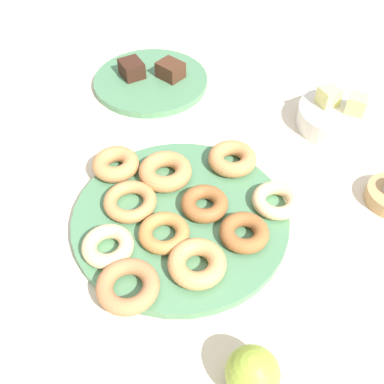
{
  "coord_description": "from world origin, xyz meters",
  "views": [
    {
      "loc": [
        0.31,
        -0.35,
        0.58
      ],
      "look_at": [
        0.0,
        0.03,
        0.05
      ],
      "focal_mm": 42.0,
      "sensor_mm": 36.0,
      "label": 1
    }
  ],
  "objects_px": {
    "donut_7": "(276,200)",
    "brownie_near": "(132,69)",
    "donut_3": "(204,204)",
    "donut_6": "(197,263)",
    "cake_plate": "(151,81)",
    "donut_4": "(130,202)",
    "donut_9": "(164,233)",
    "donut_5": "(232,159)",
    "donut_plate": "(180,218)",
    "donut_1": "(108,246)",
    "donut_8": "(116,164)",
    "donut_0": "(244,232)",
    "brownie_far": "(170,70)",
    "donut_2": "(165,171)",
    "apple": "(252,373)",
    "donut_10": "(128,286)",
    "fruit_bowl": "(337,117)",
    "melon_chunk_left": "(329,96)",
    "melon_chunk_right": "(357,104)"
  },
  "relations": [
    {
      "from": "donut_3",
      "to": "melon_chunk_right",
      "type": "xyz_separation_m",
      "value": [
        0.09,
        0.37,
        0.03
      ]
    },
    {
      "from": "donut_6",
      "to": "donut_8",
      "type": "bearing_deg",
      "value": 163.77
    },
    {
      "from": "cake_plate",
      "to": "donut_4",
      "type": "bearing_deg",
      "value": -52.04
    },
    {
      "from": "donut_9",
      "to": "donut_8",
      "type": "bearing_deg",
      "value": 160.8
    },
    {
      "from": "donut_3",
      "to": "brownie_far",
      "type": "distance_m",
      "value": 0.4
    },
    {
      "from": "donut_9",
      "to": "donut_3",
      "type": "bearing_deg",
      "value": 82.16
    },
    {
      "from": "donut_4",
      "to": "donut_9",
      "type": "relative_size",
      "value": 1.1
    },
    {
      "from": "donut_7",
      "to": "donut_3",
      "type": "bearing_deg",
      "value": -136.87
    },
    {
      "from": "donut_6",
      "to": "cake_plate",
      "type": "height_order",
      "value": "donut_6"
    },
    {
      "from": "donut_10",
      "to": "fruit_bowl",
      "type": "relative_size",
      "value": 0.58
    },
    {
      "from": "donut_6",
      "to": "donut_7",
      "type": "xyz_separation_m",
      "value": [
        0.02,
        0.18,
        -0.0
      ]
    },
    {
      "from": "donut_10",
      "to": "brownie_near",
      "type": "distance_m",
      "value": 0.55
    },
    {
      "from": "donut_1",
      "to": "apple",
      "type": "xyz_separation_m",
      "value": [
        0.28,
        -0.02,
        0.01
      ]
    },
    {
      "from": "apple",
      "to": "brownie_far",
      "type": "bearing_deg",
      "value": 139.62
    },
    {
      "from": "donut_9",
      "to": "donut_1",
      "type": "bearing_deg",
      "value": -123.78
    },
    {
      "from": "donut_7",
      "to": "donut_8",
      "type": "xyz_separation_m",
      "value": [
        -0.27,
        -0.11,
        0.0
      ]
    },
    {
      "from": "brownie_far",
      "to": "melon_chunk_left",
      "type": "height_order",
      "value": "melon_chunk_left"
    },
    {
      "from": "donut_plate",
      "to": "apple",
      "type": "relative_size",
      "value": 5.26
    },
    {
      "from": "donut_7",
      "to": "brownie_near",
      "type": "relative_size",
      "value": 1.51
    },
    {
      "from": "donut_0",
      "to": "fruit_bowl",
      "type": "bearing_deg",
      "value": 94.09
    },
    {
      "from": "donut_10",
      "to": "fruit_bowl",
      "type": "xyz_separation_m",
      "value": [
        0.05,
        0.54,
        -0.01
      ]
    },
    {
      "from": "donut_5",
      "to": "apple",
      "type": "distance_m",
      "value": 0.38
    },
    {
      "from": "donut_5",
      "to": "melon_chunk_right",
      "type": "relative_size",
      "value": 2.42
    },
    {
      "from": "donut_3",
      "to": "melon_chunk_left",
      "type": "distance_m",
      "value": 0.36
    },
    {
      "from": "donut_1",
      "to": "donut_5",
      "type": "height_order",
      "value": "donut_5"
    },
    {
      "from": "donut_4",
      "to": "cake_plate",
      "type": "relative_size",
      "value": 0.35
    },
    {
      "from": "donut_1",
      "to": "donut_6",
      "type": "relative_size",
      "value": 0.91
    },
    {
      "from": "donut_0",
      "to": "donut_9",
      "type": "relative_size",
      "value": 0.97
    },
    {
      "from": "donut_plate",
      "to": "donut_0",
      "type": "bearing_deg",
      "value": 14.79
    },
    {
      "from": "brownie_near",
      "to": "donut_2",
      "type": "bearing_deg",
      "value": -35.4
    },
    {
      "from": "donut_10",
      "to": "melon_chunk_right",
      "type": "height_order",
      "value": "melon_chunk_right"
    },
    {
      "from": "donut_plate",
      "to": "melon_chunk_left",
      "type": "distance_m",
      "value": 0.4
    },
    {
      "from": "melon_chunk_left",
      "to": "donut_3",
      "type": "bearing_deg",
      "value": -95.01
    },
    {
      "from": "donut_2",
      "to": "donut_10",
      "type": "height_order",
      "value": "donut_2"
    },
    {
      "from": "fruit_bowl",
      "to": "brownie_near",
      "type": "bearing_deg",
      "value": -161.07
    },
    {
      "from": "donut_1",
      "to": "donut_3",
      "type": "bearing_deg",
      "value": 69.17
    },
    {
      "from": "fruit_bowl",
      "to": "donut_4",
      "type": "bearing_deg",
      "value": -110.1
    },
    {
      "from": "donut_8",
      "to": "brownie_far",
      "type": "bearing_deg",
      "value": 113.05
    },
    {
      "from": "donut_0",
      "to": "cake_plate",
      "type": "relative_size",
      "value": 0.3
    },
    {
      "from": "brownie_near",
      "to": "donut_7",
      "type": "bearing_deg",
      "value": -15.45
    },
    {
      "from": "donut_2",
      "to": "donut_4",
      "type": "xyz_separation_m",
      "value": [
        -0.0,
        -0.09,
        -0.0
      ]
    },
    {
      "from": "donut_1",
      "to": "donut_8",
      "type": "relative_size",
      "value": 0.95
    },
    {
      "from": "donut_3",
      "to": "donut_6",
      "type": "height_order",
      "value": "donut_6"
    },
    {
      "from": "donut_5",
      "to": "donut_plate",
      "type": "bearing_deg",
      "value": -87.96
    },
    {
      "from": "cake_plate",
      "to": "fruit_bowl",
      "type": "height_order",
      "value": "fruit_bowl"
    },
    {
      "from": "donut_2",
      "to": "brownie_far",
      "type": "relative_size",
      "value": 1.76
    },
    {
      "from": "donut_10",
      "to": "melon_chunk_right",
      "type": "xyz_separation_m",
      "value": [
        0.07,
        0.56,
        0.03
      ]
    },
    {
      "from": "donut_3",
      "to": "donut_6",
      "type": "relative_size",
      "value": 0.9
    },
    {
      "from": "donut_7",
      "to": "brownie_far",
      "type": "height_order",
      "value": "brownie_far"
    },
    {
      "from": "donut_10",
      "to": "fruit_bowl",
      "type": "bearing_deg",
      "value": 85.14
    }
  ]
}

